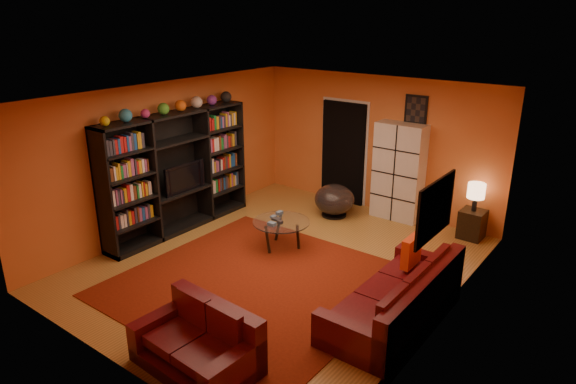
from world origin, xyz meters
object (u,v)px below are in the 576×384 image
Objects in this scene: tv at (181,177)px; side_table at (472,224)px; coffee_table at (281,224)px; table_lamp at (476,192)px; entertainment_unit at (177,173)px; sofa at (400,299)px; loveseat at (201,342)px; storage_cabinet at (399,172)px; bowl_chair at (334,200)px.

side_table is (4.26, 2.71, -0.72)m from tv.
table_lamp is (2.37, 2.31, 0.42)m from coffee_table.
sofa is at bearing -3.53° from entertainment_unit.
sofa and loveseat have the same top height.
sofa reaches higher than side_table.
loveseat is 5.26m from storage_cabinet.
storage_cabinet reaches higher than bowl_chair.
storage_cabinet is 1.59m from side_table.
entertainment_unit is 2.09m from coffee_table.
storage_cabinet reaches higher than loveseat.
tv is 5.05m from table_lamp.
storage_cabinet is 1.30m from bowl_chair.
sofa is at bearing -16.17° from coffee_table.
sofa is 3.51m from bowl_chair.
side_table is 1.03× the size of table_lamp.
entertainment_unit reaches higher than side_table.
sofa is (4.37, -0.32, -0.69)m from tv.
table_lamp is (1.45, -0.05, -0.06)m from storage_cabinet.
sofa is 4.68× the size of side_table.
sofa reaches higher than bowl_chair.
sofa reaches higher than coffee_table.
sofa is 3.09× the size of bowl_chair.
loveseat is 5.35m from table_lamp.
tv is 1.79× the size of table_lamp.
tv is (0.05, 0.04, -0.08)m from entertainment_unit.
table_lamp is at bearing 0.00° from side_table.
coffee_table is 3.31m from side_table.
coffee_table is (1.90, 0.40, -0.55)m from tv.
loveseat is 2.90× the size of table_lamp.
tv is 2.02m from coffee_table.
storage_cabinet reaches higher than table_lamp.
bowl_chair is (1.89, 2.16, -0.72)m from entertainment_unit.
loveseat reaches higher than bowl_chair.
tv reaches higher than bowl_chair.
loveseat reaches higher than side_table.
tv is 3.95m from loveseat.
side_table is at bearing 91.84° from sofa.
table_lamp is at bearing -10.62° from loveseat.
side_table is (2.37, 2.31, -0.18)m from coffee_table.
tv is 1.74× the size of side_table.
sofa is 3.02m from side_table.
coffee_table is at bearing -135.73° from side_table.
table_lamp is at bearing 32.51° from entertainment_unit.
bowl_chair is at bearing 48.86° from entertainment_unit.
bowl_chair is at bearing -147.00° from storage_cabinet.
coffee_table is 2.57m from storage_cabinet.
table_lamp reaches higher than bowl_chair.
storage_cabinet is (-1.55, 3.07, 0.62)m from sofa.
entertainment_unit reaches higher than loveseat.
entertainment_unit is at bearing -135.77° from storage_cabinet.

